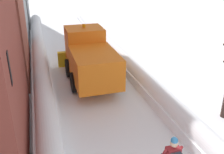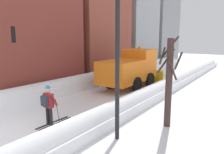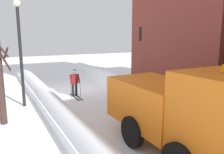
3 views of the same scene
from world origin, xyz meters
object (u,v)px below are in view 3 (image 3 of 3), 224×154
object	(u,v)px
bare_tree_near	(0,79)
skier	(74,81)
traffic_light_pole	(141,47)
plow_truck	(182,110)
street_lamp	(20,41)

from	to	relation	value
bare_tree_near	skier	bearing A→B (deg)	-145.85
traffic_light_pole	bare_tree_near	bearing A→B (deg)	11.39
skier	bare_tree_near	distance (m)	5.24
skier	bare_tree_near	size ratio (longest dim) A/B	0.46
plow_truck	traffic_light_pole	distance (m)	8.27
traffic_light_pole	street_lamp	size ratio (longest dim) A/B	0.78
traffic_light_pole	bare_tree_near	distance (m)	8.85
plow_truck	skier	size ratio (longest dim) A/B	3.31
skier	bare_tree_near	xyz separation A→B (m)	(4.26, 2.89, 1.00)
street_lamp	bare_tree_near	size ratio (longest dim) A/B	1.46
plow_truck	street_lamp	bearing A→B (deg)	-63.50
street_lamp	bare_tree_near	world-z (taller)	street_lamp
traffic_light_pole	bare_tree_near	world-z (taller)	traffic_light_pole
skier	traffic_light_pole	size ratio (longest dim) A/B	0.41
bare_tree_near	traffic_light_pole	bearing A→B (deg)	-168.61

